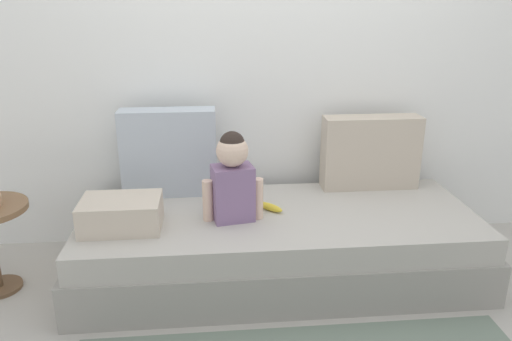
{
  "coord_description": "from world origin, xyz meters",
  "views": [
    {
      "loc": [
        -0.36,
        -2.46,
        1.51
      ],
      "look_at": [
        -0.13,
        0.0,
        0.64
      ],
      "focal_mm": 34.59,
      "sensor_mm": 36.0,
      "label": 1
    }
  ],
  "objects_px": {
    "folded_blanket": "(121,214)",
    "banana": "(270,207)",
    "throw_pillow_left": "(169,153)",
    "toddler": "(233,177)",
    "throw_pillow_right": "(370,152)",
    "couch": "(278,244)"
  },
  "relations": [
    {
      "from": "throw_pillow_left",
      "to": "toddler",
      "type": "height_order",
      "value": "throw_pillow_left"
    },
    {
      "from": "banana",
      "to": "toddler",
      "type": "bearing_deg",
      "value": -156.0
    },
    {
      "from": "couch",
      "to": "throw_pillow_left",
      "type": "xyz_separation_m",
      "value": [
        -0.61,
        0.34,
        0.45
      ]
    },
    {
      "from": "throw_pillow_left",
      "to": "toddler",
      "type": "distance_m",
      "value": 0.54
    },
    {
      "from": "couch",
      "to": "banana",
      "type": "bearing_deg",
      "value": 142.69
    },
    {
      "from": "couch",
      "to": "toddler",
      "type": "relative_size",
      "value": 4.59
    },
    {
      "from": "throw_pillow_right",
      "to": "banana",
      "type": "xyz_separation_m",
      "value": [
        -0.66,
        -0.31,
        -0.2
      ]
    },
    {
      "from": "throw_pillow_left",
      "to": "throw_pillow_right",
      "type": "height_order",
      "value": "throw_pillow_left"
    },
    {
      "from": "couch",
      "to": "banana",
      "type": "height_order",
      "value": "banana"
    },
    {
      "from": "throw_pillow_right",
      "to": "folded_blanket",
      "type": "bearing_deg",
      "value": -162.43
    },
    {
      "from": "folded_blanket",
      "to": "toddler",
      "type": "bearing_deg",
      "value": 5.38
    },
    {
      "from": "throw_pillow_left",
      "to": "toddler",
      "type": "xyz_separation_m",
      "value": [
        0.35,
        -0.4,
        -0.02
      ]
    },
    {
      "from": "throw_pillow_left",
      "to": "toddler",
      "type": "bearing_deg",
      "value": -48.54
    },
    {
      "from": "throw_pillow_right",
      "to": "folded_blanket",
      "type": "height_order",
      "value": "throw_pillow_right"
    },
    {
      "from": "throw_pillow_left",
      "to": "banana",
      "type": "xyz_separation_m",
      "value": [
        0.56,
        -0.31,
        -0.24
      ]
    },
    {
      "from": "folded_blanket",
      "to": "couch",
      "type": "bearing_deg",
      "value": 7.64
    },
    {
      "from": "couch",
      "to": "throw_pillow_left",
      "type": "bearing_deg",
      "value": 150.55
    },
    {
      "from": "throw_pillow_left",
      "to": "folded_blanket",
      "type": "xyz_separation_m",
      "value": [
        -0.22,
        -0.46,
        -0.18
      ]
    },
    {
      "from": "throw_pillow_right",
      "to": "banana",
      "type": "height_order",
      "value": "throw_pillow_right"
    },
    {
      "from": "throw_pillow_right",
      "to": "toddler",
      "type": "bearing_deg",
      "value": -155.1
    },
    {
      "from": "throw_pillow_left",
      "to": "toddler",
      "type": "relative_size",
      "value": 1.15
    },
    {
      "from": "folded_blanket",
      "to": "banana",
      "type": "bearing_deg",
      "value": 10.63
    }
  ]
}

